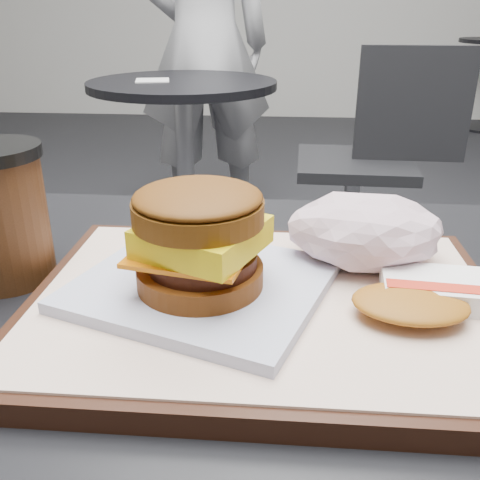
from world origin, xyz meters
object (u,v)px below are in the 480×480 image
neighbor_chair (374,151)px  patron (204,43)px  crumpled_wrapper (365,231)px  neighbor_table (184,134)px  serving_tray (264,305)px  hash_brown (427,295)px  breakfast_sandwich (201,250)px

neighbor_chair → patron: patron is taller
crumpled_wrapper → neighbor_table: size_ratio=0.18×
serving_tray → neighbor_table: serving_tray is taller
hash_brown → neighbor_chair: 1.64m
breakfast_sandwich → neighbor_table: breakfast_sandwich is taller
serving_tray → hash_brown: (0.13, -0.01, 0.02)m
neighbor_table → patron: (0.01, 0.52, 0.30)m
breakfast_sandwich → neighbor_table: bearing=100.9°
hash_brown → patron: 2.22m
serving_tray → patron: size_ratio=0.22×
crumpled_wrapper → neighbor_chair: 1.58m
neighbor_chair → breakfast_sandwich: bearing=-104.0°
serving_tray → crumpled_wrapper: 0.12m
serving_tray → neighbor_table: (-0.37, 1.64, -0.23)m
patron → neighbor_table: bearing=73.4°
crumpled_wrapper → patron: size_ratio=0.08×
breakfast_sandwich → patron: size_ratio=0.14×
neighbor_table → crumpled_wrapper: bearing=-73.9°
neighbor_chair → neighbor_table: bearing=176.4°
breakfast_sandwich → hash_brown: bearing=-2.2°
crumpled_wrapper → neighbor_chair: size_ratio=0.15×
serving_tray → breakfast_sandwich: size_ratio=1.61×
crumpled_wrapper → neighbor_table: bearing=106.1°
breakfast_sandwich → hash_brown: (0.18, -0.01, -0.03)m
neighbor_table → patron: bearing=88.9°
breakfast_sandwich → crumpled_wrapper: breakfast_sandwich is taller
serving_tray → neighbor_chair: (0.35, 1.59, -0.27)m
serving_tray → patron: bearing=99.4°
neighbor_chair → patron: (-0.71, 0.56, 0.34)m
serving_tray → crumpled_wrapper: (0.09, 0.07, 0.04)m
breakfast_sandwich → hash_brown: 0.18m
hash_brown → neighbor_chair: (0.22, 1.60, -0.29)m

